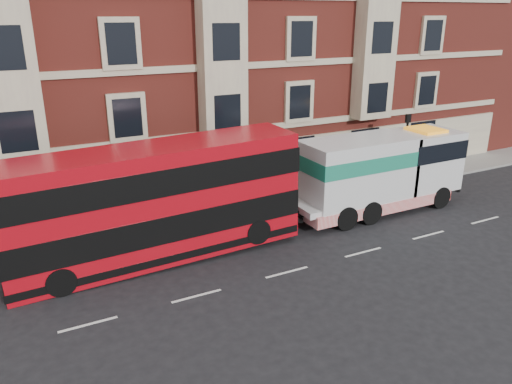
% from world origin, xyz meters
% --- Properties ---
extents(ground, '(120.00, 120.00, 0.00)m').
position_xyz_m(ground, '(0.00, 0.00, 0.00)').
color(ground, black).
rests_on(ground, ground).
extents(sidewalk, '(90.00, 3.00, 0.15)m').
position_xyz_m(sidewalk, '(0.00, 7.50, 0.07)').
color(sidewalk, slate).
rests_on(sidewalk, ground).
extents(victorian_terrace, '(45.00, 12.00, 20.40)m').
position_xyz_m(victorian_terrace, '(0.50, 15.00, 10.07)').
color(victorian_terrace, maroon).
rests_on(victorian_terrace, ground).
extents(lamp_post_west, '(0.35, 0.15, 4.35)m').
position_xyz_m(lamp_post_west, '(-6.00, 6.20, 2.68)').
color(lamp_post_west, black).
rests_on(lamp_post_west, sidewalk).
extents(lamp_post_east, '(0.35, 0.15, 4.35)m').
position_xyz_m(lamp_post_east, '(12.00, 6.20, 2.68)').
color(lamp_post_east, black).
rests_on(lamp_post_east, sidewalk).
extents(double_decker_bus, '(12.44, 2.86, 5.04)m').
position_xyz_m(double_decker_bus, '(-4.30, 3.70, 2.67)').
color(double_decker_bus, '#AA0914').
rests_on(double_decker_bus, ground).
extents(tow_truck, '(9.97, 2.95, 4.15)m').
position_xyz_m(tow_truck, '(7.77, 3.70, 2.20)').
color(tow_truck, silver).
rests_on(tow_truck, ground).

